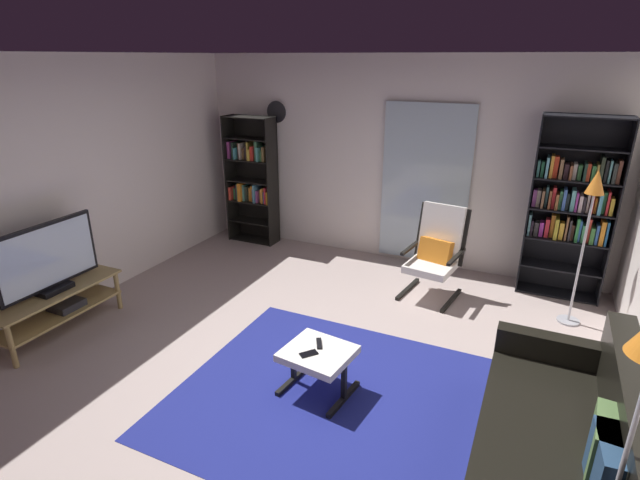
% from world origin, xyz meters
% --- Properties ---
extents(ground_plane, '(7.02, 7.02, 0.00)m').
position_xyz_m(ground_plane, '(0.00, 0.00, 0.00)').
color(ground_plane, '#AE9B95').
extents(wall_back, '(5.60, 0.06, 2.60)m').
position_xyz_m(wall_back, '(0.00, 2.90, 1.30)').
color(wall_back, silver).
rests_on(wall_back, ground).
extents(wall_left, '(0.06, 6.00, 2.60)m').
position_xyz_m(wall_left, '(-2.70, 0.00, 1.30)').
color(wall_left, silver).
rests_on(wall_left, ground).
extents(glass_door_panel, '(1.10, 0.01, 2.00)m').
position_xyz_m(glass_door_panel, '(0.42, 2.83, 1.05)').
color(glass_door_panel, silver).
extents(area_rug, '(2.32, 2.17, 0.01)m').
position_xyz_m(area_rug, '(0.42, -0.16, 0.00)').
color(area_rug, navy).
rests_on(area_rug, ground).
extents(tv_stand, '(0.42, 1.29, 0.44)m').
position_xyz_m(tv_stand, '(-2.37, -0.35, 0.29)').
color(tv_stand, tan).
rests_on(tv_stand, ground).
extents(television, '(0.20, 1.04, 0.68)m').
position_xyz_m(television, '(-2.36, -0.36, 0.77)').
color(television, black).
rests_on(television, tv_stand).
extents(bookshelf_near_tv, '(0.71, 0.30, 1.80)m').
position_xyz_m(bookshelf_near_tv, '(-2.01, 2.66, 0.94)').
color(bookshelf_near_tv, black).
rests_on(bookshelf_near_tv, ground).
extents(bookshelf_near_sofa, '(0.85, 0.30, 2.01)m').
position_xyz_m(bookshelf_near_sofa, '(2.08, 2.63, 1.05)').
color(bookshelf_near_sofa, black).
rests_on(bookshelf_near_sofa, ground).
extents(leather_sofa, '(0.89, 1.89, 0.85)m').
position_xyz_m(leather_sofa, '(2.11, -0.39, 0.30)').
color(leather_sofa, black).
rests_on(leather_sofa, ground).
extents(lounge_armchair, '(0.65, 0.72, 1.02)m').
position_xyz_m(lounge_armchair, '(0.78, 2.03, 0.53)').
color(lounge_armchair, black).
rests_on(lounge_armchair, ground).
extents(ottoman, '(0.58, 0.54, 0.39)m').
position_xyz_m(ottoman, '(0.33, -0.13, 0.32)').
color(ottoman, white).
rests_on(ottoman, ground).
extents(tv_remote, '(0.10, 0.15, 0.02)m').
position_xyz_m(tv_remote, '(0.31, -0.05, 0.40)').
color(tv_remote, black).
rests_on(tv_remote, ottoman).
extents(cell_phone, '(0.14, 0.15, 0.01)m').
position_xyz_m(cell_phone, '(0.29, -0.21, 0.39)').
color(cell_phone, black).
rests_on(cell_phone, ottoman).
extents(floor_lamp_by_shelf, '(0.22, 0.22, 1.59)m').
position_xyz_m(floor_lamp_by_shelf, '(2.20, 1.96, 1.23)').
color(floor_lamp_by_shelf, '#A5A5AD').
rests_on(floor_lamp_by_shelf, ground).
extents(wall_clock, '(0.29, 0.03, 0.29)m').
position_xyz_m(wall_clock, '(-1.67, 2.82, 1.85)').
color(wall_clock, silver).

